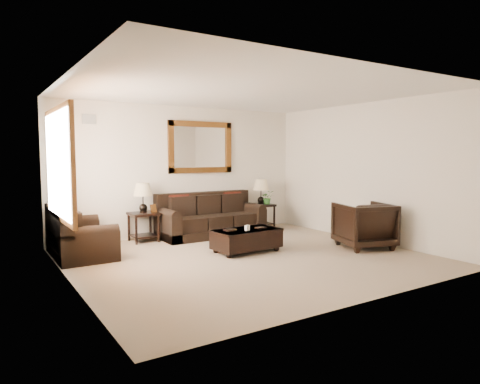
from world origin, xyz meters
TOP-DOWN VIEW (x-y plane):
  - room at (0.00, 0.00)m, footprint 5.51×5.01m
  - window at (-2.70, 0.90)m, footprint 0.07×1.96m
  - mirror at (0.41, 2.47)m, footprint 1.50×0.06m
  - air_vent at (-1.90, 2.48)m, footprint 0.25×0.02m
  - sofa at (0.41, 2.07)m, footprint 2.18×0.94m
  - loveseat at (-2.34, 1.61)m, footprint 0.89×1.49m
  - end_table_left at (-0.99, 2.20)m, footprint 0.52×0.52m
  - end_table_right at (1.81, 2.20)m, footprint 0.51×0.51m
  - coffee_table at (0.21, 0.37)m, footprint 1.20×0.70m
  - armchair at (2.20, -0.49)m, footprint 1.10×1.07m
  - potted_plant at (1.92, 2.11)m, footprint 0.36×0.38m

SIDE VIEW (x-z plane):
  - coffee_table at x=0.21m, z-range 0.00..0.50m
  - loveseat at x=-2.34m, z-range -0.11..0.73m
  - sofa at x=0.41m, z-range -0.12..0.77m
  - armchair at x=2.20m, z-range 0.00..0.92m
  - potted_plant at x=1.92m, z-range 0.56..0.80m
  - end_table_right at x=1.81m, z-range 0.17..1.30m
  - end_table_left at x=-0.99m, z-range 0.17..1.32m
  - room at x=0.00m, z-range 0.00..2.71m
  - window at x=-2.70m, z-range 0.72..2.38m
  - mirror at x=0.41m, z-range 1.30..2.40m
  - air_vent at x=-1.90m, z-range 2.26..2.44m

